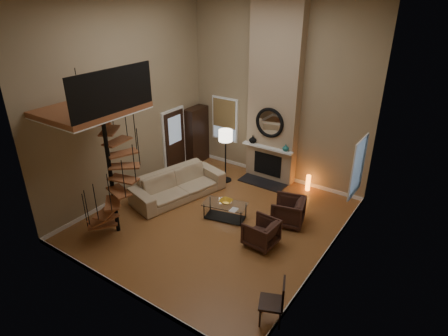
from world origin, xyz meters
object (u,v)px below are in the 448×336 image
Objects in this scene: armchair_near at (291,212)px; coffee_table at (225,209)px; hutch at (196,136)px; floor_lamp at (226,140)px; armchair_far at (263,234)px; sofa at (179,184)px; accent_lamp at (308,183)px; side_chair at (276,300)px.

armchair_near is 1.75m from coffee_table.
floor_lamp is at bearing -22.25° from hutch.
coffee_table is (-1.45, 0.48, -0.07)m from armchair_far.
sofa is 5.60× the size of accent_lamp.
sofa is at bearing -63.94° from hutch.
sofa is 2.89× the size of side_chair.
floor_lamp is (-2.68, 2.33, 1.06)m from armchair_far.
side_chair is (1.55, -5.14, 0.28)m from accent_lamp.
armchair_far is at bearing -34.61° from hutch.
accent_lamp is (-0.23, 3.23, -0.10)m from armchair_far.
coffee_table is 3.66m from side_chair.
armchair_far is at bearing -41.02° from floor_lamp.
armchair_far reaches higher than accent_lamp.
hutch is 0.73× the size of sofa.
hutch is at bearing -177.29° from accent_lamp.
floor_lamp reaches higher than coffee_table.
armchair_near is at bearing 177.28° from armchair_far.
sofa reaches higher than armchair_far.
armchair_far is at bearing -18.54° from coffee_table.
armchair_far is 0.42× the size of floor_lamp.
sofa is at bearing -109.37° from floor_lamp.
sofa is 3.77× the size of armchair_far.
side_chair reaches higher than armchair_near.
coffee_table is at bearing -56.20° from floor_lamp.
hutch is 1.16× the size of floor_lamp.
coffee_table is 1.31× the size of side_chair.
armchair_near is 0.85× the size of side_chair.
sofa is 5.27m from side_chair.
accent_lamp is (1.21, 2.75, -0.03)m from coffee_table.
armchair_near is at bearing -21.40° from hutch.
floor_lamp reaches higher than armchair_near.
floor_lamp is at bearing -159.85° from accent_lamp.
coffee_table is 3.00m from accent_lamp.
floor_lamp is (-2.80, 1.07, 1.06)m from armchair_near.
side_chair is at bearing -104.57° from sofa.
coffee_table is at bearing -78.33° from armchair_near.
hutch is 2.11× the size of side_chair.
floor_lamp is 3.54× the size of accent_lamp.
accent_lamp is at bearing 66.21° from coffee_table.
sofa is at bearing -140.07° from accent_lamp.
armchair_near is 1.11× the size of armchair_far.
hutch is at bearing 157.75° from floor_lamp.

